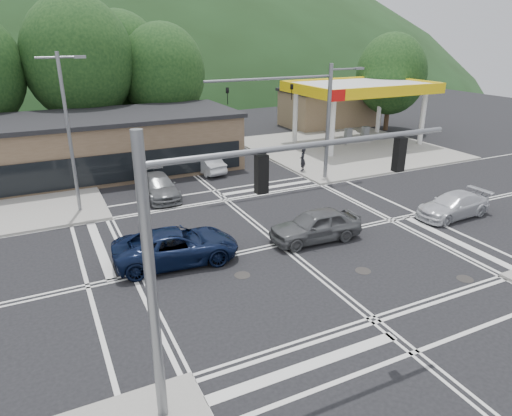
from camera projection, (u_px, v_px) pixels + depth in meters
name	position (u px, v px, depth m)	size (l,w,h in m)	color
ground	(280.00, 244.00, 22.83)	(120.00, 120.00, 0.00)	black
sidewalk_ne	(345.00, 148.00, 41.51)	(16.00, 16.00, 0.15)	gray
gas_station_canopy	(360.00, 90.00, 41.36)	(12.32, 8.34, 5.75)	silver
convenience_store	(329.00, 108.00, 51.28)	(10.00, 6.00, 3.80)	#846B4F
commercial_row	(71.00, 149.00, 33.10)	(24.00, 8.00, 4.00)	brown
hill_north	(79.00, 81.00, 98.29)	(252.00, 126.00, 140.00)	#1B3317
tree_n_b	(79.00, 60.00, 37.69)	(9.00, 9.00, 12.98)	#382619
tree_n_c	(163.00, 73.00, 41.02)	(7.60, 7.60, 10.87)	#382619
tree_n_e	(120.00, 64.00, 42.91)	(8.40, 8.40, 11.98)	#382619
tree_ne	(391.00, 74.00, 47.29)	(7.20, 7.20, 9.99)	#382619
streetlight_nw	(69.00, 127.00, 25.11)	(2.50, 0.25, 9.00)	slate
signal_mast_ne	(313.00, 109.00, 30.71)	(11.65, 0.30, 8.00)	slate
signal_mast_sw	(219.00, 236.00, 11.50)	(9.14, 0.28, 8.00)	slate
car_blue_west	(176.00, 246.00, 20.85)	(2.62, 5.69, 1.58)	black
car_grey_center	(315.00, 225.00, 23.04)	(1.90, 4.73, 1.61)	#525456
car_silver_east	(453.00, 205.00, 26.06)	(1.91, 4.70, 1.36)	silver
car_queue_a	(206.00, 164.00, 34.32)	(1.41, 4.04, 1.33)	silver
car_queue_b	(207.00, 152.00, 36.95)	(2.04, 5.06, 1.72)	silver
car_northbound	(159.00, 186.00, 29.19)	(1.97, 4.83, 1.40)	#5E6063
pedestrian	(303.00, 160.00, 34.08)	(0.63, 0.42, 1.74)	black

